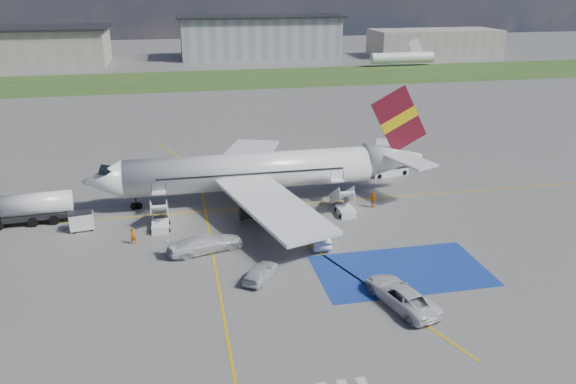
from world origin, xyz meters
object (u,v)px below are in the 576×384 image
Objects in this scene: gpu_cart at (82,222)px; van_white_b at (205,241)px; airliner at (264,170)px; belt_loader at (389,172)px; fuel_tanker at (26,211)px; car_silver_a at (261,272)px; car_silver_b at (317,236)px; van_white_a at (401,292)px.

gpu_cart is 13.24m from van_white_b.
airliner is 15.44× the size of gpu_cart.
airliner is at bearing -174.18° from belt_loader.
fuel_tanker reaches higher than car_silver_a.
car_silver_b is (2.95, -11.64, -2.64)m from airliner.
van_white_b is (-3.96, 5.89, 0.31)m from car_silver_a.
belt_loader is 28.60m from van_white_b.
fuel_tanker is at bearing -19.93° from car_silver_b.
van_white_a reaches higher than belt_loader.
fuel_tanker is at bearing -2.02° from car_silver_a.
car_silver_a is (-19.46, -22.30, 0.30)m from belt_loader.
gpu_cart is 0.47× the size of van_white_b.
van_white_b is at bearing -40.74° from gpu_cart.
van_white_b is (-7.05, -11.21, -2.40)m from airliner.
fuel_tanker is 28.61m from car_silver_b.
belt_loader is 29.60m from car_silver_a.
fuel_tanker is 1.69× the size of belt_loader.
car_silver_b is at bearing -102.96° from car_silver_a.
van_white_a is at bearing -145.50° from van_white_b.
car_silver_b is (26.75, -10.13, -0.52)m from fuel_tanker.
car_silver_a is at bearing -41.28° from fuel_tanker.
van_white_b is at bearing -21.18° from car_silver_a.
fuel_tanker reaches higher than van_white_a.
belt_loader is at bearing -96.19° from car_silver_a.
fuel_tanker is at bearing 144.01° from gpu_cart.
van_white_a is (6.44, -22.78, -2.39)m from airliner.
airliner reaches higher than belt_loader.
van_white_a is (9.53, -5.69, 0.32)m from car_silver_a.
van_white_b is at bearing -122.16° from airliner.
car_silver_a is 7.11m from van_white_b.
belt_loader is at bearing -124.34° from van_white_a.
gpu_cart is 0.52× the size of car_silver_b.
car_silver_a is (15.24, -12.82, -0.14)m from gpu_cart.
car_silver_a is (-3.09, -17.10, -2.71)m from airliner.
airliner is 23.80m from van_white_a.
van_white_a is at bearing 108.19° from car_silver_b.
van_white_a is at bearing -74.22° from airliner.
gpu_cart reaches higher than car_silver_b.
car_silver_b is (21.28, -7.36, -0.07)m from gpu_cart.
van_white_a is at bearing -45.96° from gpu_cart.
airliner reaches higher than gpu_cart.
van_white_a is (30.24, -21.27, -0.27)m from fuel_tanker.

